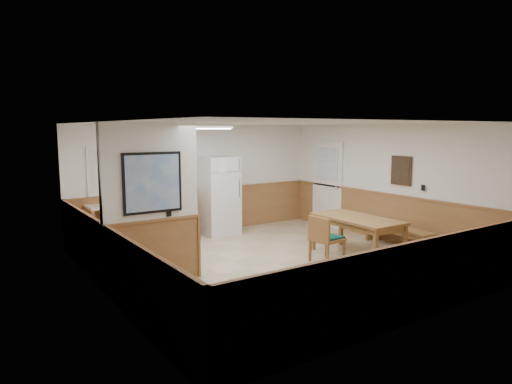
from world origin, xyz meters
TOP-DOWN VIEW (x-y plane):
  - ground at (0.00, 0.00)m, footprint 6.00×6.00m
  - ceiling at (0.00, 0.00)m, footprint 6.00×6.00m
  - back_wall at (0.00, 3.00)m, footprint 6.00×0.02m
  - right_wall at (3.00, 0.00)m, footprint 0.02×6.00m
  - left_wall at (-3.00, 0.00)m, footprint 0.02×6.00m
  - wainscot_back at (0.00, 2.98)m, footprint 6.00×0.04m
  - wainscot_right at (2.98, 0.00)m, footprint 0.04×6.00m
  - wainscot_left at (-2.98, 0.00)m, footprint 0.04×6.00m
  - partition_wall at (-2.25, 0.19)m, footprint 1.50×0.20m
  - kitchen_counter at (-1.21, 2.68)m, footprint 2.20×0.61m
  - exterior_door at (2.96, 1.90)m, footprint 0.07×1.02m
  - kitchen_window at (-2.10, 2.98)m, footprint 0.80×0.04m
  - wall_painting at (2.97, -0.30)m, footprint 0.04×0.50m
  - fluorescent_fixture at (-0.80, 1.30)m, footprint 1.20×0.30m
  - refrigerator at (0.31, 2.63)m, footprint 0.79×0.72m
  - dining_table at (1.53, -0.47)m, footprint 0.90×1.76m
  - dining_bench at (2.69, -0.53)m, footprint 0.60×1.71m
  - dining_chair at (0.73, -0.44)m, footprint 0.72×0.53m
  - fire_extinguisher at (-0.62, 2.69)m, footprint 0.14×0.14m
  - soap_bottle at (-2.11, 2.66)m, footprint 0.07×0.07m

SIDE VIEW (x-z plane):
  - ground at x=0.00m, z-range 0.00..0.00m
  - dining_bench at x=2.69m, z-range 0.12..0.57m
  - kitchen_counter at x=-1.21m, z-range -0.04..0.96m
  - dining_chair at x=0.73m, z-range 0.07..0.92m
  - wainscot_back at x=0.00m, z-range 0.00..1.00m
  - wainscot_right at x=2.98m, z-range 0.00..1.00m
  - wainscot_left at x=-2.98m, z-range 0.00..1.00m
  - dining_table at x=1.53m, z-range 0.28..1.03m
  - refrigerator at x=0.31m, z-range 0.00..1.78m
  - soap_bottle at x=-2.11m, z-range 0.90..1.13m
  - exterior_door at x=2.96m, z-range -0.02..2.13m
  - fire_extinguisher at x=-0.62m, z-range 0.87..1.34m
  - partition_wall at x=-2.25m, z-range -0.02..2.48m
  - back_wall at x=0.00m, z-range 0.00..2.50m
  - right_wall at x=3.00m, z-range 0.00..2.50m
  - left_wall at x=-3.00m, z-range 0.00..2.50m
  - kitchen_window at x=-2.10m, z-range 1.05..2.05m
  - wall_painting at x=2.97m, z-range 1.25..1.85m
  - fluorescent_fixture at x=-0.80m, z-range 2.40..2.49m
  - ceiling at x=0.00m, z-range 2.49..2.51m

